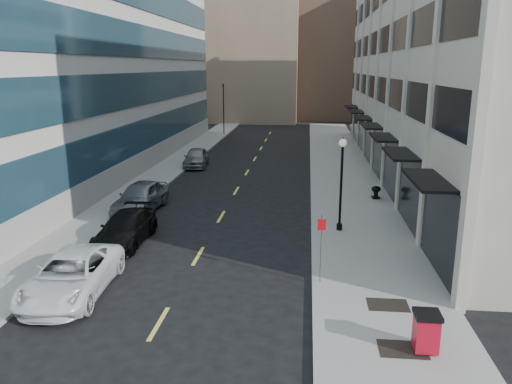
% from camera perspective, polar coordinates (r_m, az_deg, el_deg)
% --- Properties ---
extents(ground, '(160.00, 160.00, 0.00)m').
position_cam_1_polar(ground, '(15.51, -13.27, -17.99)').
color(ground, black).
rests_on(ground, ground).
extents(sidewalk_right, '(5.00, 80.00, 0.15)m').
position_cam_1_polar(sidewalk_right, '(33.44, 10.56, -0.05)').
color(sidewalk_right, gray).
rests_on(sidewalk_right, ground).
extents(sidewalk_left, '(3.00, 80.00, 0.15)m').
position_cam_1_polar(sidewalk_left, '(35.15, -12.82, 0.52)').
color(sidewalk_left, gray).
rests_on(sidewalk_left, ground).
extents(building_right, '(15.30, 46.50, 18.25)m').
position_cam_1_polar(building_right, '(41.20, 23.97, 14.17)').
color(building_right, beige).
rests_on(building_right, ground).
extents(building_left, '(16.14, 46.00, 20.00)m').
position_cam_1_polar(building_left, '(44.45, -22.63, 15.50)').
color(building_left, beige).
rests_on(building_left, ground).
extents(skyline_tan_near, '(14.00, 18.00, 28.00)m').
position_cam_1_polar(skyline_tan_near, '(81.01, -0.29, 18.32)').
color(skyline_tan_near, '#8D745C').
rests_on(skyline_tan_near, ground).
extents(skyline_brown, '(12.00, 16.00, 34.00)m').
position_cam_1_polar(skyline_brown, '(84.85, 8.63, 20.01)').
color(skyline_brown, brown).
rests_on(skyline_brown, ground).
extents(skyline_tan_far, '(12.00, 14.00, 22.00)m').
position_cam_1_polar(skyline_tan_far, '(92.28, -6.02, 15.87)').
color(skyline_tan_far, '#8D745C').
rests_on(skyline_tan_far, ground).
extents(skyline_stone, '(10.00, 14.00, 20.00)m').
position_cam_1_polar(skyline_stone, '(79.47, 16.10, 14.98)').
color(skyline_stone, beige).
rests_on(skyline_stone, ground).
extents(grate_mid, '(1.40, 1.00, 0.01)m').
position_cam_1_polar(grate_mid, '(15.82, 16.41, -16.85)').
color(grate_mid, black).
rests_on(grate_mid, sidewalk_right).
extents(grate_far, '(1.40, 1.00, 0.01)m').
position_cam_1_polar(grate_far, '(18.24, 14.84, -12.36)').
color(grate_far, black).
rests_on(grate_far, sidewalk_right).
extents(road_centerline, '(0.15, 68.20, 0.01)m').
position_cam_1_polar(road_centerline, '(30.80, -3.06, -1.19)').
color(road_centerline, '#D8CC4C').
rests_on(road_centerline, ground).
extents(traffic_signal, '(0.66, 0.66, 6.98)m').
position_cam_1_polar(traffic_signal, '(61.23, -3.76, 11.87)').
color(traffic_signal, black).
rests_on(traffic_signal, ground).
extents(car_white_van, '(2.84, 5.60, 1.52)m').
position_cam_1_polar(car_white_van, '(19.64, -20.31, -8.89)').
color(car_white_van, white).
rests_on(car_white_van, ground).
extents(car_black_pickup, '(2.03, 4.94, 1.43)m').
position_cam_1_polar(car_black_pickup, '(24.41, -14.68, -4.06)').
color(car_black_pickup, black).
rests_on(car_black_pickup, ground).
extents(car_silver_sedan, '(2.39, 5.16, 1.71)m').
position_cam_1_polar(car_silver_sedan, '(29.52, -13.03, -0.51)').
color(car_silver_sedan, gray).
rests_on(car_silver_sedan, ground).
extents(car_grey_sedan, '(2.19, 4.67, 1.55)m').
position_cam_1_polar(car_grey_sedan, '(41.97, -6.86, 3.94)').
color(car_grey_sedan, gray).
rests_on(car_grey_sedan, ground).
extents(trash_bin, '(0.75, 0.84, 1.21)m').
position_cam_1_polar(trash_bin, '(15.64, 18.87, -14.73)').
color(trash_bin, '#B60C1F').
rests_on(trash_bin, sidewalk_right).
extents(lamppost, '(0.39, 0.39, 4.72)m').
position_cam_1_polar(lamppost, '(24.83, 9.74, 1.80)').
color(lamppost, black).
rests_on(lamppost, sidewalk_right).
extents(sign_post, '(0.31, 0.06, 2.68)m').
position_cam_1_polar(sign_post, '(18.92, 7.47, -5.41)').
color(sign_post, slate).
rests_on(sign_post, sidewalk_right).
extents(urn_planter, '(0.58, 0.58, 0.80)m').
position_cam_1_polar(urn_planter, '(31.88, 13.55, 0.13)').
color(urn_planter, black).
rests_on(urn_planter, sidewalk_right).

